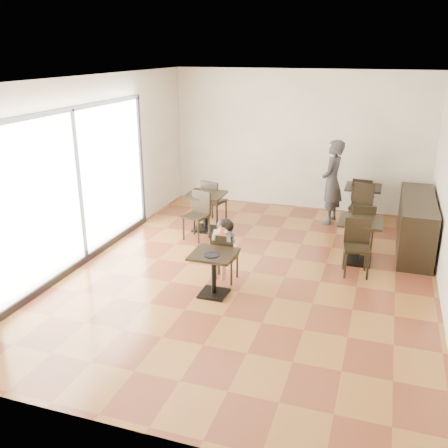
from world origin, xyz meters
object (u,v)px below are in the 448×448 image
at_px(child_table, 214,274).
at_px(cafe_table_back, 362,204).
at_px(cafe_table_left, 206,212).
at_px(child_chair, 225,256).
at_px(chair_mid_b, 357,249).
at_px(chair_left_a, 214,201).
at_px(child, 225,250).
at_px(chair_left_b, 196,216).
at_px(chair_back_b, 360,208).
at_px(chair_mid_a, 361,227).
at_px(cafe_table_mid, 359,242).
at_px(adult_patron, 332,182).
at_px(chair_back_a, 363,199).

relative_size(child_table, cafe_table_back, 0.88).
xyz_separation_m(cafe_table_left, cafe_table_back, (3.06, 1.62, 0.00)).
relative_size(child_chair, chair_mid_b, 0.89).
relative_size(cafe_table_left, chair_left_a, 0.83).
relative_size(child, chair_left_b, 1.11).
xyz_separation_m(chair_left_b, chair_back_b, (3.06, 1.62, 0.00)).
bearing_deg(chair_back_b, chair_mid_a, -77.12).
distance_m(child_chair, chair_back_b, 3.76).
distance_m(child_chair, chair_left_a, 2.94).
distance_m(child_chair, cafe_table_mid, 2.49).
distance_m(child, chair_left_a, 2.94).
xyz_separation_m(cafe_table_back, chair_mid_b, (0.10, -2.88, 0.08)).
bearing_deg(child_chair, cafe_table_left, -62.22).
relative_size(child_table, chair_back_b, 0.73).
distance_m(adult_patron, chair_back_b, 0.82).
bearing_deg(chair_mid_b, cafe_table_back, 83.00).
bearing_deg(chair_left_b, child_chair, -40.92).
bearing_deg(chair_left_a, chair_mid_b, 163.97).
height_order(cafe_table_mid, chair_left_a, chair_left_a).
xyz_separation_m(chair_mid_b, chair_back_a, (-0.10, 3.03, 0.01)).
relative_size(child_table, chair_mid_a, 0.74).
height_order(adult_patron, cafe_table_left, adult_patron).
relative_size(child_chair, cafe_table_left, 1.06).
height_order(cafe_table_left, cafe_table_back, cafe_table_back).
bearing_deg(chair_back_b, chair_mid_b, -79.33).
relative_size(child_chair, child, 0.79).
distance_m(adult_patron, chair_mid_a, 1.72).
distance_m(child_chair, chair_mid_a, 2.84).
distance_m(child_table, cafe_table_back, 4.74).
xyz_separation_m(child, cafe_table_back, (1.92, 3.78, -0.13)).
distance_m(child, cafe_table_back, 4.24).
height_order(cafe_table_mid, chair_mid_b, chair_mid_b).
distance_m(child_table, child_chair, 0.55).
bearing_deg(child_chair, cafe_table_back, -116.96).
xyz_separation_m(child_chair, chair_back_b, (1.92, 3.23, 0.06)).
distance_m(child, chair_mid_a, 2.84).
height_order(chair_left_a, chair_back_b, chair_back_b).
bearing_deg(chair_mid_b, child_table, -153.48).
bearing_deg(chair_mid_a, adult_patron, -72.15).
bearing_deg(child, chair_mid_a, 44.59).
bearing_deg(cafe_table_back, cafe_table_mid, -87.51).
bearing_deg(cafe_table_mid, adult_patron, 110.28).
distance_m(chair_back_a, chair_back_b, 0.70).
distance_m(child_chair, cafe_table_left, 2.44).
bearing_deg(chair_left_a, child, 126.61).
bearing_deg(cafe_table_left, chair_left_a, 90.00).
bearing_deg(chair_mid_a, chair_left_b, -2.08).
height_order(child_chair, chair_mid_a, chair_mid_a).
bearing_deg(child, adult_patron, 69.91).
bearing_deg(chair_back_b, cafe_table_left, -152.58).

